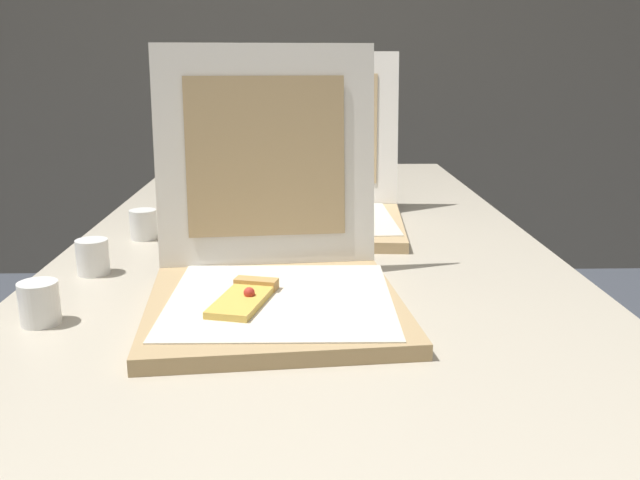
# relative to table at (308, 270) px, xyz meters

# --- Properties ---
(wall_back) EXTENTS (10.00, 0.10, 2.60)m
(wall_back) POSITION_rel_table_xyz_m (0.00, 2.23, 0.61)
(wall_back) COLOR gray
(wall_back) RESTS_ON ground
(table) EXTENTS (0.94, 2.20, 0.73)m
(table) POSITION_rel_table_xyz_m (0.00, 0.00, 0.00)
(table) COLOR #BCB29E
(table) RESTS_ON ground
(pizza_box_front) EXTENTS (0.40, 0.44, 0.38)m
(pizza_box_front) POSITION_rel_table_xyz_m (-0.06, -0.31, 0.10)
(pizza_box_front) COLOR tan
(pizza_box_front) RESTS_ON table
(pizza_box_middle) EXTENTS (0.39, 0.47, 0.38)m
(pizza_box_middle) POSITION_rel_table_xyz_m (0.03, 0.20, 0.10)
(pizza_box_middle) COLOR tan
(pizza_box_middle) RESTS_ON table
(cup_white_mid) EXTENTS (0.05, 0.05, 0.06)m
(cup_white_mid) POSITION_rel_table_xyz_m (-0.34, 0.08, 0.08)
(cup_white_mid) COLOR white
(cup_white_mid) RESTS_ON table
(cup_white_near_center) EXTENTS (0.05, 0.05, 0.06)m
(cup_white_near_center) POSITION_rel_table_xyz_m (-0.37, -0.15, 0.08)
(cup_white_near_center) COLOR white
(cup_white_near_center) RESTS_ON table
(cup_white_near_left) EXTENTS (0.05, 0.05, 0.06)m
(cup_white_near_left) POSITION_rel_table_xyz_m (-0.38, -0.38, 0.08)
(cup_white_near_left) COLOR white
(cup_white_near_left) RESTS_ON table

